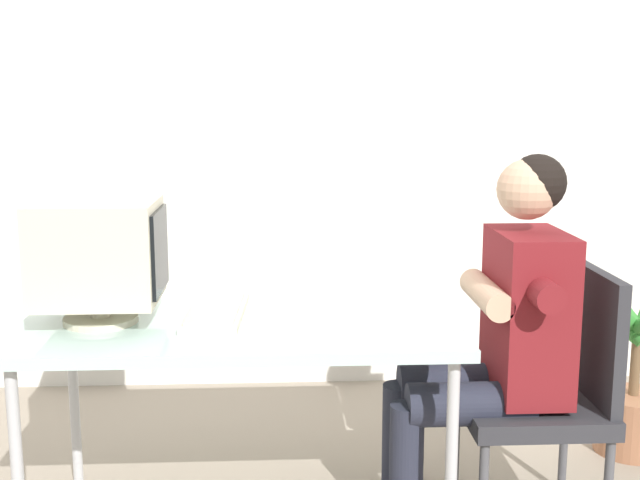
% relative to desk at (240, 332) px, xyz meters
% --- Properties ---
extents(wall_back, '(8.00, 0.10, 3.00)m').
position_rel_desk_xyz_m(wall_back, '(0.30, 1.40, 0.83)').
color(wall_back, silver).
rests_on(wall_back, ground_plane).
extents(desk, '(1.38, 0.77, 0.72)m').
position_rel_desk_xyz_m(desk, '(0.00, 0.00, 0.00)').
color(desk, '#B7B7BC').
rests_on(desk, ground_plane).
extents(crt_monitor, '(0.38, 0.33, 0.38)m').
position_rel_desk_xyz_m(crt_monitor, '(-0.43, -0.04, 0.27)').
color(crt_monitor, beige).
rests_on(crt_monitor, desk).
extents(keyboard, '(0.20, 0.44, 0.03)m').
position_rel_desk_xyz_m(keyboard, '(-0.08, 0.01, 0.06)').
color(keyboard, beige).
rests_on(keyboard, desk).
extents(office_chair, '(0.45, 0.45, 0.87)m').
position_rel_desk_xyz_m(office_chair, '(1.02, -0.03, -0.19)').
color(office_chair, '#4C4C51').
rests_on(office_chair, ground_plane).
extents(person_seated, '(0.69, 0.56, 1.24)m').
position_rel_desk_xyz_m(person_seated, '(0.82, -0.03, -0.01)').
color(person_seated, maroon).
rests_on(person_seated, ground_plane).
extents(potted_plant, '(0.68, 0.75, 0.80)m').
position_rel_desk_xyz_m(potted_plant, '(1.55, 0.49, -0.31)').
color(potted_plant, '#9E6647').
rests_on(potted_plant, ground_plane).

